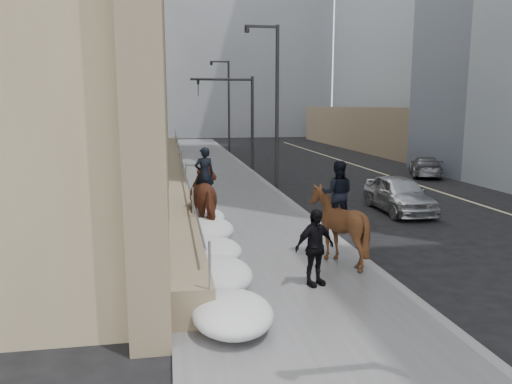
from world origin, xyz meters
TOP-DOWN VIEW (x-y plane):
  - ground at (0.00, 0.00)m, footprint 140.00×140.00m
  - sidewalk at (0.00, 10.00)m, footprint 5.00×80.00m
  - curb at (2.62, 10.00)m, footprint 0.24×80.00m
  - lane_line at (10.50, 10.00)m, footprint 0.15×70.00m
  - limestone_building at (-5.26, 19.96)m, footprint 6.10×44.00m
  - bg_building_mid at (4.00, 60.00)m, footprint 30.00×12.00m
  - bg_building_far at (-6.00, 72.00)m, footprint 24.00×12.00m
  - streetlight_mid at (2.74, 14.00)m, footprint 1.71×0.24m
  - streetlight_far at (2.74, 34.00)m, footprint 1.71×0.24m
  - traffic_signal at (2.07, 22.00)m, footprint 4.10×0.22m
  - snow_bank at (-1.42, 8.11)m, footprint 1.70×18.10m
  - mounted_horse_left at (-1.23, 5.07)m, footprint 1.64×2.76m
  - mounted_horse_right at (1.81, 1.52)m, footprint 2.10×2.22m
  - pedestrian at (0.72, -0.07)m, footprint 1.12×0.76m
  - car_silver at (6.43, 7.54)m, footprint 1.86×4.30m
  - car_grey at (12.50, 16.62)m, footprint 3.10×4.39m

SIDE VIEW (x-z plane):
  - ground at x=0.00m, z-range 0.00..0.00m
  - lane_line at x=10.50m, z-range 0.00..0.01m
  - sidewalk at x=0.00m, z-range 0.00..0.12m
  - curb at x=2.62m, z-range 0.00..0.12m
  - snow_bank at x=-1.42m, z-range 0.09..0.85m
  - car_grey at x=12.50m, z-range 0.00..1.18m
  - car_silver at x=6.43m, z-range 0.00..1.45m
  - pedestrian at x=0.72m, z-range 0.12..1.89m
  - mounted_horse_right at x=1.81m, z-range -0.10..2.54m
  - mounted_horse_left at x=-1.23m, z-range -0.11..2.64m
  - traffic_signal at x=2.07m, z-range 1.00..7.00m
  - streetlight_mid at x=2.74m, z-range 0.58..8.58m
  - streetlight_far at x=2.74m, z-range 0.58..8.58m
  - limestone_building at x=-5.26m, z-range -0.10..17.90m
  - bg_building_far at x=-6.00m, z-range 0.00..20.00m
  - bg_building_mid at x=4.00m, z-range 0.00..28.00m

